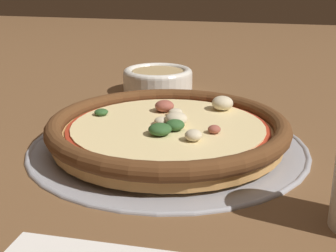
{
  "coord_description": "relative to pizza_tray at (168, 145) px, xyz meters",
  "views": [
    {
      "loc": [
        -0.15,
        0.56,
        0.23
      ],
      "look_at": [
        0.0,
        0.0,
        0.03
      ],
      "focal_mm": 50.0,
      "sensor_mm": 36.0,
      "label": 1
    }
  ],
  "objects": [
    {
      "name": "pizza_tray",
      "position": [
        0.0,
        0.0,
        0.0
      ],
      "size": [
        0.37,
        0.37,
        0.01
      ],
      "color": "#9E9EA3",
      "rests_on": "ground_plane"
    },
    {
      "name": "ground_plane",
      "position": [
        0.0,
        0.0,
        -0.0
      ],
      "size": [
        3.0,
        3.0,
        0.0
      ],
      "primitive_type": "plane",
      "color": "brown"
    },
    {
      "name": "pizza",
      "position": [
        -0.0,
        -0.0,
        0.02
      ],
      "size": [
        0.32,
        0.32,
        0.04
      ],
      "color": "tan",
      "rests_on": "pizza_tray"
    },
    {
      "name": "bowl_near",
      "position": [
        0.09,
        -0.27,
        0.02
      ],
      "size": [
        0.13,
        0.13,
        0.05
      ],
      "color": "silver",
      "rests_on": "ground_plane"
    }
  ]
}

